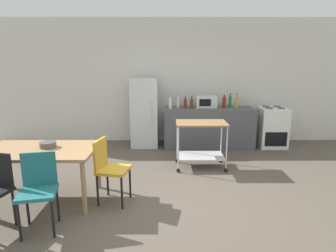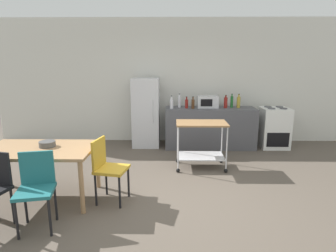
{
  "view_description": "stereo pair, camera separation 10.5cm",
  "coord_description": "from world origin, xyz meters",
  "px_view_note": "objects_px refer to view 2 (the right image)",
  "views": [
    {
      "loc": [
        -0.05,
        -3.69,
        1.9
      ],
      "look_at": [
        -0.03,
        1.2,
        0.8
      ],
      "focal_mm": 30.42,
      "sensor_mm": 36.0,
      "label": 1
    },
    {
      "loc": [
        0.05,
        -3.69,
        1.9
      ],
      "look_at": [
        -0.03,
        1.2,
        0.8
      ],
      "focal_mm": 30.42,
      "sensor_mm": 36.0,
      "label": 2
    }
  ],
  "objects_px": {
    "bottle_hot_sauce": "(193,104)",
    "stove_oven": "(274,128)",
    "bottle_wine": "(179,102)",
    "bottle_olive_oil": "(187,103)",
    "microwave": "(207,102)",
    "chair_mustard": "(107,166)",
    "dining_table": "(39,154)",
    "bottle_sparkling_water": "(171,103)",
    "bottle_sesame_oil": "(239,102)",
    "kitchen_cart": "(201,137)",
    "bottle_soda": "(226,102)",
    "chair_teal": "(36,185)",
    "refrigerator": "(146,113)",
    "bottle_vinegar": "(232,102)",
    "fruit_bowl": "(47,144)"
  },
  "relations": [
    {
      "from": "kitchen_cart",
      "to": "microwave",
      "type": "distance_m",
      "value": 1.5
    },
    {
      "from": "chair_teal",
      "to": "kitchen_cart",
      "type": "xyz_separation_m",
      "value": [
        2.09,
        1.96,
        0.05
      ]
    },
    {
      "from": "chair_mustard",
      "to": "dining_table",
      "type": "bearing_deg",
      "value": 98.38
    },
    {
      "from": "refrigerator",
      "to": "bottle_sparkling_water",
      "type": "xyz_separation_m",
      "value": [
        0.58,
        -0.19,
        0.24
      ]
    },
    {
      "from": "chair_mustard",
      "to": "microwave",
      "type": "distance_m",
      "value": 3.23
    },
    {
      "from": "kitchen_cart",
      "to": "bottle_soda",
      "type": "bearing_deg",
      "value": 63.65
    },
    {
      "from": "bottle_hot_sauce",
      "to": "microwave",
      "type": "height_order",
      "value": "bottle_hot_sauce"
    },
    {
      "from": "refrigerator",
      "to": "kitchen_cart",
      "type": "xyz_separation_m",
      "value": [
        1.12,
        -1.42,
        -0.2
      ]
    },
    {
      "from": "refrigerator",
      "to": "fruit_bowl",
      "type": "relative_size",
      "value": 7.04
    },
    {
      "from": "fruit_bowl",
      "to": "bottle_wine",
      "type": "bearing_deg",
      "value": 53.75
    },
    {
      "from": "bottle_olive_oil",
      "to": "microwave",
      "type": "relative_size",
      "value": 0.56
    },
    {
      "from": "bottle_sesame_oil",
      "to": "dining_table",
      "type": "bearing_deg",
      "value": -141.51
    },
    {
      "from": "chair_teal",
      "to": "bottle_wine",
      "type": "height_order",
      "value": "bottle_wine"
    },
    {
      "from": "dining_table",
      "to": "fruit_bowl",
      "type": "height_order",
      "value": "fruit_bowl"
    },
    {
      "from": "bottle_hot_sauce",
      "to": "fruit_bowl",
      "type": "bearing_deg",
      "value": -132.06
    },
    {
      "from": "refrigerator",
      "to": "bottle_olive_oil",
      "type": "relative_size",
      "value": 6.05
    },
    {
      "from": "kitchen_cart",
      "to": "bottle_soda",
      "type": "height_order",
      "value": "bottle_soda"
    },
    {
      "from": "refrigerator",
      "to": "bottle_vinegar",
      "type": "relative_size",
      "value": 5.02
    },
    {
      "from": "bottle_sparkling_water",
      "to": "microwave",
      "type": "distance_m",
      "value": 0.83
    },
    {
      "from": "bottle_wine",
      "to": "microwave",
      "type": "relative_size",
      "value": 0.67
    },
    {
      "from": "bottle_wine",
      "to": "chair_mustard",
      "type": "bearing_deg",
      "value": -111.19
    },
    {
      "from": "bottle_wine",
      "to": "bottle_sparkling_water",
      "type": "bearing_deg",
      "value": -138.41
    },
    {
      "from": "fruit_bowl",
      "to": "refrigerator",
      "type": "bearing_deg",
      "value": 66.54
    },
    {
      "from": "bottle_sparkling_water",
      "to": "bottle_sesame_oil",
      "type": "relative_size",
      "value": 0.91
    },
    {
      "from": "bottle_hot_sauce",
      "to": "stove_oven",
      "type": "bearing_deg",
      "value": 3.48
    },
    {
      "from": "chair_mustard",
      "to": "bottle_vinegar",
      "type": "relative_size",
      "value": 2.88
    },
    {
      "from": "kitchen_cart",
      "to": "stove_oven",
      "type": "bearing_deg",
      "value": 36.9
    },
    {
      "from": "bottle_wine",
      "to": "bottle_olive_oil",
      "type": "distance_m",
      "value": 0.18
    },
    {
      "from": "dining_table",
      "to": "chair_mustard",
      "type": "relative_size",
      "value": 1.69
    },
    {
      "from": "stove_oven",
      "to": "bottle_sparkling_water",
      "type": "distance_m",
      "value": 2.39
    },
    {
      "from": "chair_teal",
      "to": "bottle_sparkling_water",
      "type": "bearing_deg",
      "value": 52.3
    },
    {
      "from": "bottle_vinegar",
      "to": "fruit_bowl",
      "type": "xyz_separation_m",
      "value": [
        -3.07,
        -2.6,
        -0.24
      ]
    },
    {
      "from": "bottle_soda",
      "to": "kitchen_cart",
      "type": "bearing_deg",
      "value": -116.35
    },
    {
      "from": "stove_oven",
      "to": "bottle_sesame_oil",
      "type": "bearing_deg",
      "value": 177.85
    },
    {
      "from": "chair_teal",
      "to": "fruit_bowl",
      "type": "distance_m",
      "value": 0.82
    },
    {
      "from": "refrigerator",
      "to": "fruit_bowl",
      "type": "height_order",
      "value": "refrigerator"
    },
    {
      "from": "chair_teal",
      "to": "stove_oven",
      "type": "xyz_separation_m",
      "value": [
        3.86,
        3.29,
        -0.07
      ]
    },
    {
      "from": "kitchen_cart",
      "to": "bottle_olive_oil",
      "type": "xyz_separation_m",
      "value": [
        -0.21,
        1.29,
        0.43
      ]
    },
    {
      "from": "chair_teal",
      "to": "fruit_bowl",
      "type": "relative_size",
      "value": 4.04
    },
    {
      "from": "refrigerator",
      "to": "bottle_hot_sauce",
      "type": "relative_size",
      "value": 5.8
    },
    {
      "from": "bottle_hot_sauce",
      "to": "microwave",
      "type": "relative_size",
      "value": 0.58
    },
    {
      "from": "bottle_hot_sauce",
      "to": "bottle_soda",
      "type": "bearing_deg",
      "value": 9.19
    },
    {
      "from": "bottle_soda",
      "to": "chair_mustard",
      "type": "bearing_deg",
      "value": -128.01
    },
    {
      "from": "bottle_olive_oil",
      "to": "bottle_soda",
      "type": "height_order",
      "value": "bottle_soda"
    },
    {
      "from": "stove_oven",
      "to": "bottle_wine",
      "type": "distance_m",
      "value": 2.22
    },
    {
      "from": "bottle_sparkling_water",
      "to": "microwave",
      "type": "relative_size",
      "value": 0.62
    },
    {
      "from": "dining_table",
      "to": "chair_mustard",
      "type": "height_order",
      "value": "chair_mustard"
    },
    {
      "from": "chair_mustard",
      "to": "bottle_soda",
      "type": "relative_size",
      "value": 3.1
    },
    {
      "from": "bottle_soda",
      "to": "stove_oven",
      "type": "bearing_deg",
      "value": -0.33
    },
    {
      "from": "dining_table",
      "to": "bottle_sparkling_water",
      "type": "bearing_deg",
      "value": 53.95
    }
  ]
}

